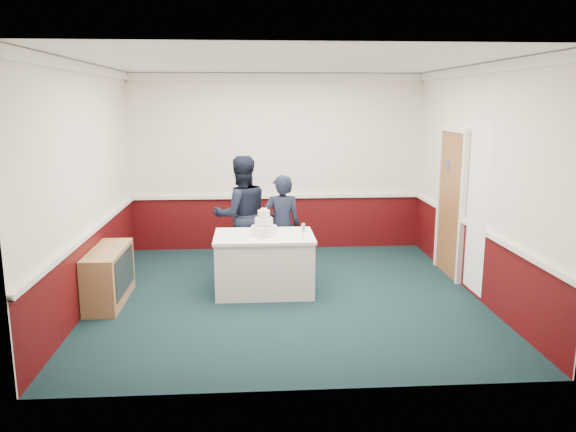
{
  "coord_description": "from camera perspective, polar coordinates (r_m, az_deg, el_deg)",
  "views": [
    {
      "loc": [
        -0.46,
        -7.08,
        2.53
      ],
      "look_at": [
        0.01,
        -0.1,
        1.1
      ],
      "focal_mm": 35.0,
      "sensor_mm": 36.0,
      "label": 1
    }
  ],
  "objects": [
    {
      "name": "cake_table",
      "position": [
        7.58,
        -2.43,
        -4.77
      ],
      "size": [
        1.32,
        0.92,
        0.79
      ],
      "color": "white",
      "rests_on": "ground"
    },
    {
      "name": "ground",
      "position": [
        7.53,
        -0.16,
        -8.07
      ],
      "size": [
        5.0,
        5.0,
        0.0
      ],
      "primitive_type": "plane",
      "color": "#142C30",
      "rests_on": "ground"
    },
    {
      "name": "person_man",
      "position": [
        8.32,
        -4.76,
        0.08
      ],
      "size": [
        0.99,
        0.86,
        1.76
      ],
      "primitive_type": "imported",
      "rotation": [
        0.0,
        0.0,
        3.39
      ],
      "color": "black",
      "rests_on": "ground"
    },
    {
      "name": "champagne_flute",
      "position": [
        7.21,
        1.57,
        -1.3
      ],
      "size": [
        0.05,
        0.05,
        0.21
      ],
      "color": "silver",
      "rests_on": "cake_table"
    },
    {
      "name": "sideboard",
      "position": [
        7.55,
        -17.73,
        -5.8
      ],
      "size": [
        0.41,
        1.2,
        0.7
      ],
      "color": "tan",
      "rests_on": "ground"
    },
    {
      "name": "cake_knife",
      "position": [
        7.28,
        -2.65,
        -2.26
      ],
      "size": [
        0.03,
        0.22,
        0.0
      ],
      "primitive_type": "cube",
      "rotation": [
        0.0,
        0.0,
        0.09
      ],
      "color": "silver",
      "rests_on": "cake_table"
    },
    {
      "name": "person_woman",
      "position": [
        8.1,
        -0.63,
        -1.09
      ],
      "size": [
        0.57,
        0.4,
        1.51
      ],
      "primitive_type": "imported",
      "rotation": [
        0.0,
        0.0,
        3.2
      ],
      "color": "black",
      "rests_on": "ground"
    },
    {
      "name": "wedding_cake",
      "position": [
        7.46,
        -2.46,
        -1.09
      ],
      "size": [
        0.35,
        0.35,
        0.36
      ],
      "color": "white",
      "rests_on": "cake_table"
    },
    {
      "name": "room_shell",
      "position": [
        7.73,
        0.12,
        7.37
      ],
      "size": [
        5.0,
        5.0,
        3.0
      ],
      "color": "white",
      "rests_on": "ground"
    }
  ]
}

